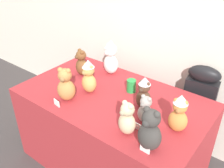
{
  "coord_description": "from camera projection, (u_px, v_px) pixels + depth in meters",
  "views": [
    {
      "loc": [
        1.08,
        -1.14,
        1.93
      ],
      "look_at": [
        0.0,
        0.25,
        0.89
      ],
      "focal_mm": 40.18,
      "sensor_mm": 36.0,
      "label": 1
    }
  ],
  "objects": [
    {
      "name": "teddy_bear_ginger",
      "position": [
        179.0,
        114.0,
        1.67
      ],
      "size": [
        0.15,
        0.13,
        0.29
      ],
      "rotation": [
        0.0,
        0.0,
        0.19
      ],
      "color": "#D17F3D",
      "rests_on": "display_table"
    },
    {
      "name": "name_card_front_right",
      "position": [
        57.0,
        103.0,
        1.98
      ],
      "size": [
        0.07,
        0.02,
        0.05
      ],
      "primitive_type": "cube",
      "rotation": [
        0.0,
        0.0,
        -0.16
      ],
      "color": "white",
      "rests_on": "display_table"
    },
    {
      "name": "party_cup_green",
      "position": [
        131.0,
        86.0,
        2.15
      ],
      "size": [
        0.08,
        0.08,
        0.11
      ],
      "primitive_type": "cylinder",
      "color": "#238C3D",
      "rests_on": "display_table"
    },
    {
      "name": "teddy_bear_sand",
      "position": [
        127.0,
        119.0,
        1.66
      ],
      "size": [
        0.15,
        0.14,
        0.25
      ],
      "rotation": [
        0.0,
        0.0,
        -0.26
      ],
      "color": "#CCB78E",
      "rests_on": "display_table"
    },
    {
      "name": "instrument_case",
      "position": [
        196.0,
        113.0,
        2.36
      ],
      "size": [
        0.29,
        0.16,
        0.99
      ],
      "rotation": [
        0.0,
        0.0,
        0.13
      ],
      "color": "black",
      "rests_on": "ground_plane"
    },
    {
      "name": "teddy_bear_cocoa",
      "position": [
        144.0,
        93.0,
        1.9
      ],
      "size": [
        0.13,
        0.11,
        0.27
      ],
      "rotation": [
        0.0,
        0.0,
        -0.08
      ],
      "color": "#4C3323",
      "rests_on": "display_table"
    },
    {
      "name": "teddy_bear_chestnut",
      "position": [
        81.0,
        63.0,
        2.38
      ],
      "size": [
        0.17,
        0.16,
        0.26
      ],
      "rotation": [
        0.0,
        0.0,
        -0.44
      ],
      "color": "brown",
      "rests_on": "display_table"
    },
    {
      "name": "teddy_bear_ash",
      "position": [
        145.0,
        110.0,
        1.77
      ],
      "size": [
        0.13,
        0.11,
        0.22
      ],
      "rotation": [
        0.0,
        0.0,
        -0.13
      ],
      "color": "gray",
      "rests_on": "display_table"
    },
    {
      "name": "teddy_bear_snow",
      "position": [
        111.0,
        58.0,
        2.38
      ],
      "size": [
        0.18,
        0.16,
        0.34
      ],
      "rotation": [
        0.0,
        0.0,
        -0.24
      ],
      "color": "white",
      "rests_on": "display_table"
    },
    {
      "name": "display_table",
      "position": [
        112.0,
        131.0,
        2.3
      ],
      "size": [
        1.59,
        0.93,
        0.77
      ],
      "primitive_type": "cube",
      "color": "maroon",
      "rests_on": "ground_plane"
    },
    {
      "name": "name_card_front_left",
      "position": [
        145.0,
        149.0,
        1.55
      ],
      "size": [
        0.07,
        0.01,
        0.05
      ],
      "primitive_type": "cube",
      "rotation": [
        0.0,
        0.0,
        -0.06
      ],
      "color": "white",
      "rests_on": "display_table"
    },
    {
      "name": "teddy_bear_charcoal",
      "position": [
        150.0,
        131.0,
        1.52
      ],
      "size": [
        0.17,
        0.15,
        0.3
      ],
      "rotation": [
        0.0,
        0.0,
        -0.11
      ],
      "color": "#383533",
      "rests_on": "display_table"
    },
    {
      "name": "teddy_bear_honey",
      "position": [
        89.0,
        77.0,
        2.1
      ],
      "size": [
        0.15,
        0.13,
        0.3
      ],
      "rotation": [
        0.0,
        0.0,
        -0.14
      ],
      "color": "tan",
      "rests_on": "display_table"
    },
    {
      "name": "teddy_bear_caramel",
      "position": [
        66.0,
        85.0,
        2.0
      ],
      "size": [
        0.19,
        0.18,
        0.29
      ],
      "rotation": [
        0.0,
        0.0,
        0.44
      ],
      "color": "#B27A42",
      "rests_on": "display_table"
    },
    {
      "name": "name_card_front_middle",
      "position": [
        137.0,
        126.0,
        1.74
      ],
      "size": [
        0.07,
        0.01,
        0.05
      ],
      "primitive_type": "cube",
      "rotation": [
        0.0,
        0.0,
        -0.08
      ],
      "color": "white",
      "rests_on": "display_table"
    },
    {
      "name": "wall_back",
      "position": [
        159.0,
        15.0,
        2.32
      ],
      "size": [
        7.0,
        0.08,
        2.6
      ],
      "primitive_type": "cube",
      "color": "silver",
      "rests_on": "ground_plane"
    }
  ]
}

